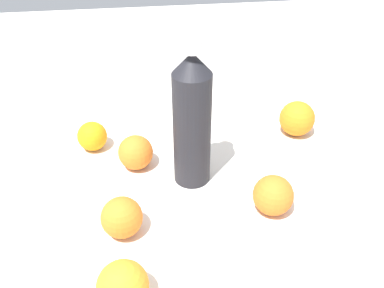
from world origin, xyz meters
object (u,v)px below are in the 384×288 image
(orange_2, at_px, (136,152))
(water_bottle, at_px, (192,120))
(orange_1, at_px, (297,118))
(orange_3, at_px, (123,286))
(orange_5, at_px, (92,136))
(orange_0, at_px, (273,195))
(orange_4, at_px, (122,217))

(orange_2, bearing_deg, water_bottle, 64.14)
(orange_1, xyz_separation_m, orange_3, (0.37, -0.39, -0.00))
(orange_2, distance_m, orange_3, 0.30)
(orange_5, bearing_deg, water_bottle, 56.77)
(water_bottle, relative_size, orange_0, 3.98)
(orange_0, xyz_separation_m, orange_4, (0.01, -0.26, -0.00))
(orange_2, distance_m, orange_4, 0.18)
(orange_1, bearing_deg, orange_0, -29.39)
(orange_0, bearing_deg, orange_2, -124.78)
(orange_4, relative_size, orange_5, 1.09)
(orange_0, xyz_separation_m, orange_1, (-0.23, 0.13, 0.00))
(orange_4, bearing_deg, orange_0, 93.07)
(water_bottle, xyz_separation_m, orange_0, (0.11, 0.13, -0.10))
(orange_5, bearing_deg, orange_3, 9.46)
(orange_0, xyz_separation_m, orange_3, (0.14, -0.26, 0.00))
(orange_1, bearing_deg, orange_2, -79.04)
(orange_4, bearing_deg, orange_5, -166.11)
(orange_0, height_order, orange_2, orange_0)
(water_bottle, relative_size, orange_1, 3.60)
(orange_2, xyz_separation_m, orange_3, (0.30, -0.03, 0.00))
(orange_0, bearing_deg, orange_4, -86.93)
(orange_4, xyz_separation_m, orange_5, (-0.25, -0.06, -0.00))
(orange_3, height_order, orange_5, orange_3)
(water_bottle, xyz_separation_m, orange_5, (-0.13, -0.19, -0.10))
(water_bottle, height_order, orange_5, water_bottle)
(orange_1, relative_size, orange_4, 1.14)
(orange_5, bearing_deg, orange_1, 89.13)
(orange_0, height_order, orange_5, orange_0)
(orange_1, height_order, orange_4, orange_1)
(water_bottle, distance_m, orange_1, 0.30)
(orange_3, bearing_deg, orange_5, -170.54)
(orange_1, relative_size, orange_2, 1.12)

